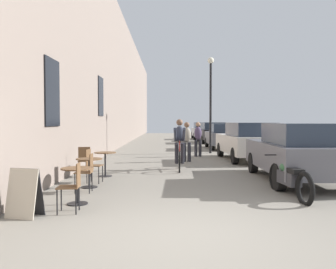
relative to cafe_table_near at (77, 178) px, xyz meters
name	(u,v)px	position (x,y,z in m)	size (l,w,h in m)	color
ground_plane	(188,235)	(2.06, -1.93, -0.52)	(88.00, 88.00, 0.00)	gray
building_facade_left	(107,70)	(-1.39, 12.07, 3.84)	(0.54, 68.00, 8.73)	gray
cafe_table_near	(77,178)	(0.00, 0.00, 0.00)	(0.64, 0.64, 0.72)	black
cafe_chair_near_toward_street	(73,184)	(0.08, -0.64, 0.00)	(0.41, 0.41, 0.89)	black
cafe_table_mid	(89,166)	(-0.15, 1.76, 0.00)	(0.64, 0.64, 0.72)	black
cafe_chair_mid_toward_street	(92,163)	(-0.23, 2.46, 0.00)	(0.43, 0.43, 0.89)	black
cafe_chair_mid_toward_wall	(87,170)	(-0.07, 1.17, 0.00)	(0.39, 0.39, 0.89)	black
cafe_table_far	(105,159)	(-0.06, 3.52, 0.00)	(0.64, 0.64, 0.72)	black
cafe_chair_far_toward_street	(84,159)	(-0.66, 3.45, 0.00)	(0.45, 0.45, 0.89)	black
sandwich_board_sign	(25,193)	(-0.67, -0.92, -0.11)	(0.62, 0.49, 0.84)	black
cyclist_on_bicycle	(180,146)	(2.21, 4.99, 0.29)	(0.52, 1.76, 1.74)	black
pedestrian_near	(187,139)	(2.59, 7.35, 0.38)	(0.34, 0.24, 1.61)	#26262D
pedestrian_mid	(198,137)	(3.23, 9.44, 0.38)	(0.37, 0.29, 1.61)	#26262D
street_lamp	(211,93)	(4.03, 11.15, 2.59)	(0.32, 0.32, 4.90)	black
parked_car_nearest	(297,151)	(5.30, 2.61, 0.30)	(2.01, 4.51, 1.58)	#595960
parked_car_second	(247,141)	(5.16, 7.83, 0.30)	(2.00, 4.51, 1.58)	beige
parked_car_third	(223,136)	(5.13, 14.10, 0.25)	(1.81, 4.22, 1.49)	#595960
parked_car_fourth	(211,132)	(5.22, 19.98, 0.29)	(1.99, 4.44, 1.56)	black
parked_car_fifth	(202,130)	(5.11, 25.73, 0.28)	(1.87, 4.37, 1.55)	#B7B7BC
parked_motorcycle	(289,178)	(4.43, 0.67, -0.12)	(0.62, 2.15, 0.92)	black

